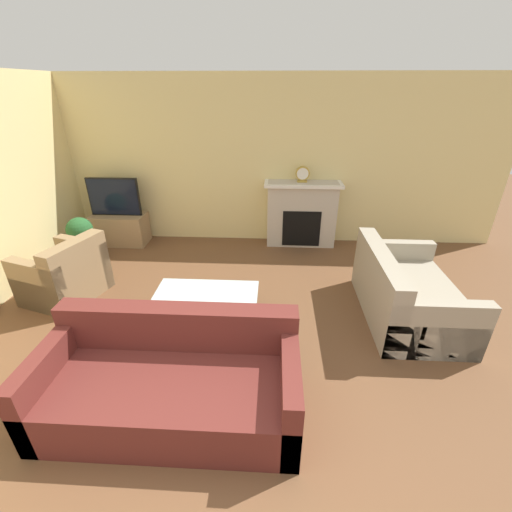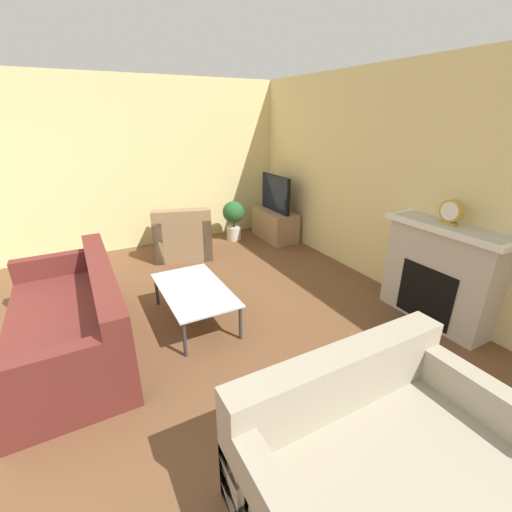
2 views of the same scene
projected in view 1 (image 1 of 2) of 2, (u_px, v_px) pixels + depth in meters
The scene contains 10 objects.
wall_back at pixel (240, 163), 5.68m from camera, with size 8.72×0.06×2.70m.
fireplace at pixel (301, 213), 5.79m from camera, with size 1.27×0.41×1.09m.
tv_stand at pixel (120, 229), 5.96m from camera, with size 0.92×0.47×0.52m.
tv at pixel (114, 197), 5.70m from camera, with size 0.86×0.06×0.63m.
couch_sectional at pixel (172, 383), 2.85m from camera, with size 2.08×0.94×0.82m.
couch_loveseat at pixel (405, 295), 4.04m from camera, with size 0.99×1.57×0.82m.
armchair_by_window at pixel (66, 276), 4.41m from camera, with size 1.00×1.06×0.82m.
coffee_table at pixel (206, 297), 3.87m from camera, with size 1.17×0.66×0.39m.
potted_plant at pixel (81, 235), 5.29m from camera, with size 0.39×0.39×0.71m.
mantel_clock at pixel (302, 174), 5.51m from camera, with size 0.23×0.07×0.26m.
Camera 1 is at (0.58, -1.20, 2.50)m, focal length 24.00 mm.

